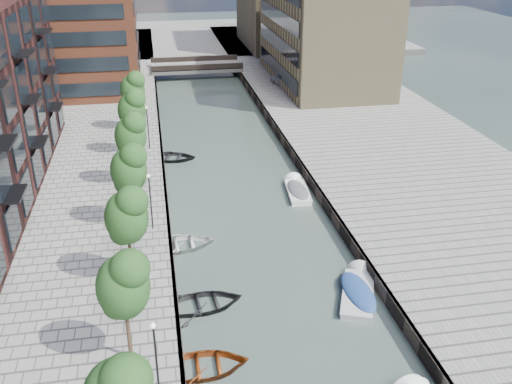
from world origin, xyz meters
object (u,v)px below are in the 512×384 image
object	(u,v)px
tree_1	(123,283)
sloop_3	(181,248)
tree_2	(126,214)
tree_4	(130,134)
tree_6	(132,88)
sloop_4	(171,160)
tree_3	(128,167)
sloop_2	(204,370)
motorboat_4	(297,190)
motorboat_3	(358,290)
bridge	(196,67)
sloop_0	(204,307)
tree_5	(131,108)
car	(282,80)

from	to	relation	value
tree_1	sloop_3	world-z (taller)	tree_1
tree_2	tree_4	bearing A→B (deg)	90.00
tree_6	sloop_4	bearing A→B (deg)	-64.81
tree_2	tree_3	world-z (taller)	same
sloop_2	motorboat_4	distance (m)	21.83
sloop_3	motorboat_3	bearing A→B (deg)	-130.87
sloop_3	motorboat_3	world-z (taller)	motorboat_3
bridge	sloop_2	xyz separation A→B (m)	(-5.01, -61.52, -1.39)
bridge	sloop_0	bearing A→B (deg)	-94.59
bridge	tree_4	world-z (taller)	tree_4
tree_5	car	distance (m)	29.15
tree_5	tree_3	bearing A→B (deg)	-90.00
tree_3	tree_5	xyz separation A→B (m)	(0.00, 14.00, 0.00)
tree_1	tree_3	bearing A→B (deg)	90.00
sloop_2	sloop_3	size ratio (longest dim) A/B	0.96
motorboat_3	car	bearing A→B (deg)	82.97
tree_2	tree_5	xyz separation A→B (m)	(0.00, 21.00, 0.00)
tree_6	sloop_4	xyz separation A→B (m)	(3.18, -6.75, -5.31)
tree_1	sloop_2	distance (m)	6.37
sloop_2	motorboat_4	bearing A→B (deg)	-26.74
tree_3	sloop_3	distance (m)	6.56
motorboat_4	bridge	bearing A→B (deg)	96.38
sloop_4	sloop_2	bearing A→B (deg)	-166.23
sloop_2	motorboat_3	distance (m)	10.98
tree_6	motorboat_4	distance (m)	21.33
tree_6	car	distance (m)	24.34
tree_3	tree_6	xyz separation A→B (m)	(0.00, 21.00, 0.00)
tree_6	motorboat_4	xyz separation A→B (m)	(13.19, -15.97, -5.11)
tree_2	tree_5	distance (m)	21.00
tree_2	motorboat_3	distance (m)	14.50
tree_5	sloop_3	world-z (taller)	tree_5
car	tree_1	bearing A→B (deg)	-130.63
tree_5	sloop_0	distance (m)	24.24
tree_6	motorboat_3	distance (m)	33.79
sloop_0	car	distance (m)	47.62
tree_4	sloop_3	world-z (taller)	tree_4
sloop_3	motorboat_3	size ratio (longest dim) A/B	0.89
tree_6	tree_4	bearing A→B (deg)	-90.00
sloop_0	motorboat_4	world-z (taller)	motorboat_4
tree_4	sloop_4	bearing A→B (deg)	66.33
bridge	sloop_2	distance (m)	61.74
motorboat_4	sloop_3	bearing A→B (deg)	-144.01
tree_5	motorboat_4	world-z (taller)	tree_5
tree_1	tree_4	xyz separation A→B (m)	(0.00, 21.00, 0.00)
tree_6	motorboat_4	size ratio (longest dim) A/B	1.19
sloop_3	sloop_0	bearing A→B (deg)	-178.03
tree_2	sloop_4	bearing A→B (deg)	81.50
motorboat_4	tree_2	bearing A→B (deg)	-137.64
motorboat_4	sloop_4	bearing A→B (deg)	137.39
tree_3	tree_4	size ratio (longest dim) A/B	1.00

